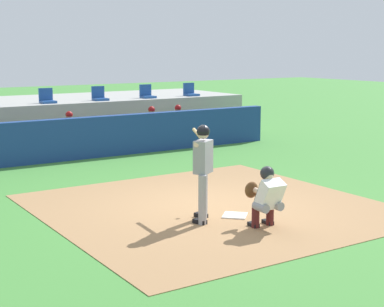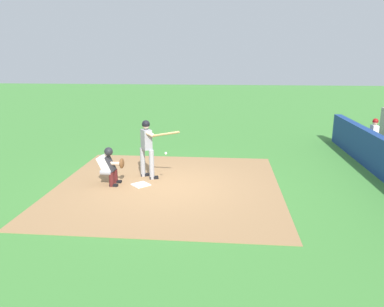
{
  "view_description": "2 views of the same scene",
  "coord_description": "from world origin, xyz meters",
  "px_view_note": "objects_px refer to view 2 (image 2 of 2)",
  "views": [
    {
      "loc": [
        -6.72,
        -9.63,
        3.16
      ],
      "look_at": [
        0.0,
        0.7,
        1.0
      ],
      "focal_mm": 56.24,
      "sensor_mm": 36.0,
      "label": 1
    },
    {
      "loc": [
        9.88,
        1.62,
        3.63
      ],
      "look_at": [
        0.0,
        0.7,
        1.0
      ],
      "focal_mm": 34.2,
      "sensor_mm": 36.0,
      "label": 2
    }
  ],
  "objects_px": {
    "home_plate": "(141,185)",
    "dugout_player_0": "(370,134)",
    "catcher_crouched": "(110,165)",
    "batter_at_plate": "(147,145)"
  },
  "relations": [
    {
      "from": "batter_at_plate",
      "to": "catcher_crouched",
      "type": "xyz_separation_m",
      "value": [
        0.69,
        -0.97,
        -0.43
      ]
    },
    {
      "from": "home_plate",
      "to": "dugout_player_0",
      "type": "bearing_deg",
      "value": 120.91
    },
    {
      "from": "catcher_crouched",
      "to": "dugout_player_0",
      "type": "bearing_deg",
      "value": 118.37
    },
    {
      "from": "batter_at_plate",
      "to": "dugout_player_0",
      "type": "relative_size",
      "value": 1.39
    },
    {
      "from": "home_plate",
      "to": "catcher_crouched",
      "type": "xyz_separation_m",
      "value": [
        0.0,
        -0.89,
        0.59
      ]
    },
    {
      "from": "catcher_crouched",
      "to": "dugout_player_0",
      "type": "height_order",
      "value": "dugout_player_0"
    },
    {
      "from": "batter_at_plate",
      "to": "catcher_crouched",
      "type": "relative_size",
      "value": 0.9
    },
    {
      "from": "batter_at_plate",
      "to": "catcher_crouched",
      "type": "height_order",
      "value": "batter_at_plate"
    },
    {
      "from": "home_plate",
      "to": "batter_at_plate",
      "type": "bearing_deg",
      "value": 173.38
    },
    {
      "from": "catcher_crouched",
      "to": "home_plate",
      "type": "bearing_deg",
      "value": 90.24
    }
  ]
}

